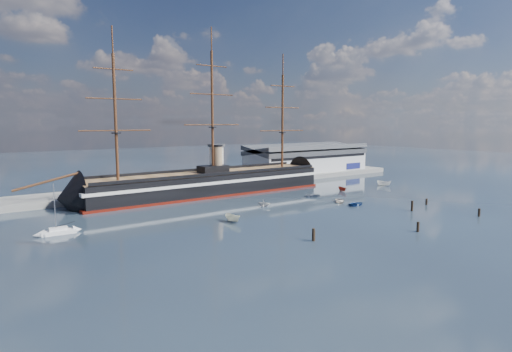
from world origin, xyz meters
TOP-DOWN VIEW (x-y plane):
  - ground at (0.00, 40.00)m, footprint 600.00×600.00m
  - quay at (10.00, 76.00)m, footprint 180.00×18.00m
  - warehouse at (58.00, 80.00)m, footprint 63.00×21.00m
  - quay_tower at (3.00, 73.00)m, footprint 5.00×5.00m
  - warship at (-10.07, 60.00)m, footprint 112.89×16.41m
  - sailboat at (-63.38, 33.48)m, footprint 7.47×2.55m
  - motorboat_a at (-24.72, 19.63)m, footprint 6.61×2.64m
  - motorboat_b at (18.26, 15.42)m, footprint 1.52×3.53m
  - motorboat_c at (35.24, 36.51)m, footprint 5.57×3.08m
  - motorboat_d at (-5.70, 31.21)m, footprint 6.86×5.95m
  - motorboat_e at (18.41, 34.75)m, footprint 3.13×3.31m
  - motorboat_f at (59.23, 36.05)m, footprint 6.97×4.60m
  - motorboat_g at (17.78, 21.89)m, footprint 3.68×3.00m
  - piling_near_left at (-20.36, -5.31)m, footprint 0.64×0.64m
  - piling_near_mid at (4.79, -14.26)m, footprint 0.64×0.64m
  - piling_near_right at (24.70, 0.46)m, footprint 0.64×0.64m
  - piling_far_right at (36.78, 3.36)m, footprint 0.64×0.64m
  - piling_extra at (32.97, -14.68)m, footprint 0.64×0.64m

SIDE VIEW (x-z plane):
  - ground at x=0.00m, z-range 0.00..0.00m
  - quay at x=10.00m, z-range -1.00..1.00m
  - motorboat_a at x=-24.72m, z-range -1.30..1.30m
  - motorboat_b at x=18.26m, z-range -0.81..0.81m
  - motorboat_c at x=35.24m, z-range -1.05..1.05m
  - motorboat_d at x=-5.70m, z-range -1.18..1.18m
  - motorboat_e at x=18.41m, z-range -0.76..0.76m
  - motorboat_f at x=59.23m, z-range -1.31..1.31m
  - motorboat_g at x=17.78m, z-range -0.81..0.81m
  - piling_near_left at x=-20.36m, z-range -1.75..1.75m
  - piling_near_mid at x=4.79m, z-range -1.54..1.54m
  - piling_near_right at x=24.70m, z-range -1.85..1.85m
  - piling_far_right at x=36.78m, z-range -1.31..1.31m
  - piling_extra at x=32.97m, z-range -1.46..1.46m
  - sailboat at x=-63.38m, z-range -5.14..6.64m
  - warship at x=-10.07m, z-range -22.93..31.01m
  - warehouse at x=58.00m, z-range 2.18..13.78m
  - quay_tower at x=3.00m, z-range 2.25..17.25m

